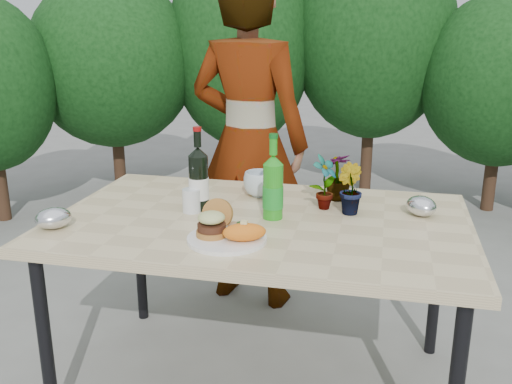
% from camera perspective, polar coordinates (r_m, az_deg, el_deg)
% --- Properties ---
extents(ground, '(80.00, 80.00, 0.00)m').
position_cam_1_polar(ground, '(2.57, 0.42, -18.59)').
color(ground, slate).
rests_on(ground, ground).
extents(patio_table, '(1.60, 1.00, 0.75)m').
position_cam_1_polar(patio_table, '(2.24, 0.46, -4.01)').
color(patio_table, '#CEB989').
rests_on(patio_table, ground).
extents(shrub_hedge, '(6.98, 5.04, 2.23)m').
position_cam_1_polar(shrub_hedge, '(3.79, 7.65, 11.48)').
color(shrub_hedge, '#382316').
rests_on(shrub_hedge, ground).
extents(dinner_plate, '(0.28, 0.28, 0.01)m').
position_cam_1_polar(dinner_plate, '(2.00, -2.92, -4.71)').
color(dinner_plate, white).
rests_on(dinner_plate, patio_table).
extents(burger_stack, '(0.11, 0.16, 0.11)m').
position_cam_1_polar(burger_stack, '(2.01, -4.31, -2.97)').
color(burger_stack, '#B7722D').
rests_on(burger_stack, dinner_plate).
extents(sweet_potato, '(0.17, 0.12, 0.06)m').
position_cam_1_polar(sweet_potato, '(1.95, -1.17, -4.04)').
color(sweet_potato, orange).
rests_on(sweet_potato, dinner_plate).
extents(grilled_veg, '(0.08, 0.05, 0.03)m').
position_cam_1_polar(grilled_veg, '(2.07, -1.77, -3.31)').
color(grilled_veg, olive).
rests_on(grilled_veg, dinner_plate).
extents(wine_bottle, '(0.08, 0.08, 0.34)m').
position_cam_1_polar(wine_bottle, '(2.30, -5.76, 1.24)').
color(wine_bottle, black).
rests_on(wine_bottle, patio_table).
extents(sparkling_water, '(0.08, 0.08, 0.33)m').
position_cam_1_polar(sparkling_water, '(2.19, 1.71, 0.41)').
color(sparkling_water, '#208D19').
rests_on(sparkling_water, patio_table).
extents(plastic_cup, '(0.07, 0.07, 0.09)m').
position_cam_1_polar(plastic_cup, '(2.29, -6.48, -0.86)').
color(plastic_cup, silver).
rests_on(plastic_cup, patio_table).
extents(seedling_left, '(0.13, 0.14, 0.22)m').
position_cam_1_polar(seedling_left, '(2.31, 6.86, 0.95)').
color(seedling_left, '#23531C').
rests_on(seedling_left, patio_table).
extents(seedling_mid, '(0.14, 0.14, 0.20)m').
position_cam_1_polar(seedling_mid, '(2.28, 9.31, 0.31)').
color(seedling_mid, '#2A561D').
rests_on(seedling_mid, patio_table).
extents(seedling_right, '(0.16, 0.16, 0.20)m').
position_cam_1_polar(seedling_right, '(2.45, 8.20, 1.53)').
color(seedling_right, '#22511C').
rests_on(seedling_right, patio_table).
extents(blue_bowl, '(0.16, 0.16, 0.11)m').
position_cam_1_polar(blue_bowl, '(2.48, 0.36, 0.81)').
color(blue_bowl, silver).
rests_on(blue_bowl, patio_table).
extents(foil_packet_left, '(0.17, 0.17, 0.08)m').
position_cam_1_polar(foil_packet_left, '(2.23, -19.60, -2.48)').
color(foil_packet_left, silver).
rests_on(foil_packet_left, patio_table).
extents(foil_packet_right, '(0.16, 0.17, 0.08)m').
position_cam_1_polar(foil_packet_right, '(2.33, 16.20, -1.34)').
color(foil_packet_right, silver).
rests_on(foil_packet_right, patio_table).
extents(person, '(0.70, 0.52, 1.75)m').
position_cam_1_polar(person, '(2.97, -0.70, 4.92)').
color(person, '#A77553').
rests_on(person, ground).
extents(terracotta_pot, '(0.17, 0.17, 0.14)m').
position_cam_1_polar(terracotta_pot, '(4.89, -14.24, -0.57)').
color(terracotta_pot, '#B05E2D').
rests_on(terracotta_pot, ground).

